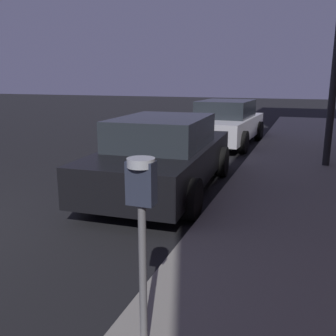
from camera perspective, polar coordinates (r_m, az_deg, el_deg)
The scene contains 3 objects.
parking_meter at distance 2.56m, azimuth -4.04°, elevation -6.34°, with size 0.19×0.19×1.46m.
car_black at distance 7.14m, azimuth -0.64°, elevation 2.06°, with size 2.18×4.57×1.43m.
car_silver at distance 12.48m, azimuth 8.69°, elevation 6.82°, with size 2.17×4.30×1.43m.
Camera 1 is at (5.36, -2.77, 2.12)m, focal length 39.98 mm.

